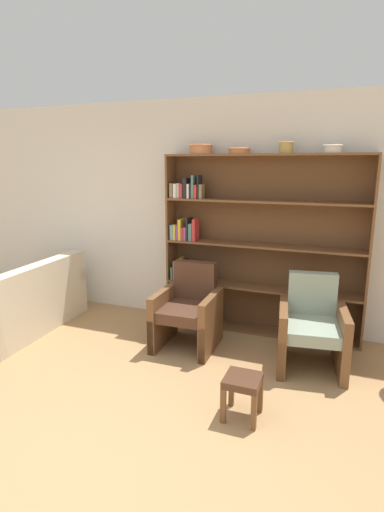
# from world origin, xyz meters

# --- Properties ---
(ground_plane) EXTENTS (24.00, 24.00, 0.00)m
(ground_plane) POSITION_xyz_m (0.00, 0.00, 0.00)
(ground_plane) COLOR #A87F51
(wall_back) EXTENTS (12.00, 0.06, 2.75)m
(wall_back) POSITION_xyz_m (0.00, 2.67, 1.38)
(wall_back) COLOR silver
(wall_back) RESTS_ON ground
(bookshelf) EXTENTS (2.31, 0.30, 2.09)m
(bookshelf) POSITION_xyz_m (0.40, 2.51, 1.02)
(bookshelf) COLOR brown
(bookshelf) RESTS_ON ground
(bowl_copper) EXTENTS (0.28, 0.28, 0.11)m
(bowl_copper) POSITION_xyz_m (-0.17, 2.48, 2.15)
(bowl_copper) COLOR #C67547
(bowl_copper) RESTS_ON bookshelf
(bowl_olive) EXTENTS (0.25, 0.25, 0.07)m
(bowl_olive) POSITION_xyz_m (0.29, 2.48, 2.13)
(bowl_olive) COLOR #C67547
(bowl_olive) RESTS_ON bookshelf
(bowl_sage) EXTENTS (0.17, 0.17, 0.12)m
(bowl_sage) POSITION_xyz_m (0.80, 2.48, 2.16)
(bowl_sage) COLOR tan
(bowl_sage) RESTS_ON bookshelf
(bowl_stoneware) EXTENTS (0.20, 0.20, 0.09)m
(bowl_stoneware) POSITION_xyz_m (1.28, 2.48, 2.14)
(bowl_stoneware) COLOR silver
(bowl_stoneware) RESTS_ON bookshelf
(couch) EXTENTS (0.97, 1.63, 0.84)m
(couch) POSITION_xyz_m (-2.15, 1.53, 0.30)
(couch) COLOR beige
(couch) RESTS_ON ground
(armchair_leather) EXTENTS (0.65, 0.69, 0.91)m
(armchair_leather) POSITION_xyz_m (-0.07, 1.83, 0.40)
(armchair_leather) COLOR brown
(armchair_leather) RESTS_ON ground
(armchair_cushioned) EXTENTS (0.73, 0.76, 0.91)m
(armchair_cushioned) POSITION_xyz_m (1.24, 1.83, 0.40)
(armchair_cushioned) COLOR brown
(armchair_cushioned) RESTS_ON ground
(footstool) EXTENTS (0.28, 0.28, 0.35)m
(footstool) POSITION_xyz_m (0.81, 0.75, 0.27)
(footstool) COLOR brown
(footstool) RESTS_ON ground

